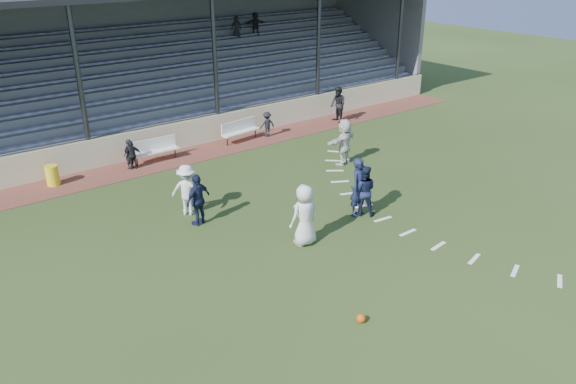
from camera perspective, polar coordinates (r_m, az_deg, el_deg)
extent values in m
plane|color=#2B3E19|center=(16.28, 5.43, -7.02)|extent=(90.00, 90.00, 0.00)
cube|color=brown|center=(24.21, -11.68, 3.28)|extent=(34.00, 2.00, 0.02)
cube|color=beige|center=(24.92, -12.89, 5.20)|extent=(34.00, 0.18, 1.20)
cube|color=silver|center=(23.91, -13.27, 3.99)|extent=(2.01, 0.43, 0.06)
cube|color=silver|center=(24.02, -13.55, 4.68)|extent=(2.00, 0.09, 0.54)
cylinder|color=#33353B|center=(23.69, -15.08, 3.01)|extent=(0.06, 0.06, 0.40)
cylinder|color=#33353B|center=(24.31, -11.40, 3.91)|extent=(0.06, 0.06, 0.40)
cube|color=silver|center=(25.88, -4.75, 6.08)|extent=(2.03, 0.65, 0.06)
cube|color=silver|center=(25.98, -5.04, 6.72)|extent=(1.99, 0.32, 0.54)
cylinder|color=#33353B|center=(25.44, -6.19, 5.15)|extent=(0.06, 0.06, 0.40)
cylinder|color=#33353B|center=(26.48, -3.34, 6.01)|extent=(0.06, 0.06, 0.40)
cylinder|color=yellow|center=(22.78, -22.81, 1.57)|extent=(0.48, 0.48, 0.76)
sphere|color=#C34C0B|center=(13.90, 7.44, -12.60)|extent=(0.22, 0.22, 0.22)
imported|color=silver|center=(16.69, 1.70, -2.35)|extent=(0.95, 0.64, 1.91)
imported|color=#151B39|center=(18.62, 7.22, 0.51)|extent=(0.83, 0.65, 2.00)
imported|color=#151B39|center=(18.71, 7.68, 0.15)|extent=(1.06, 1.06, 1.73)
imported|color=silver|center=(18.86, -10.20, 0.20)|extent=(1.23, 1.28, 1.75)
imported|color=#151B39|center=(18.13, -9.12, -0.76)|extent=(1.10, 0.72, 1.73)
imported|color=silver|center=(23.08, 5.72, 5.12)|extent=(1.85, 0.96, 1.90)
imported|color=black|center=(28.66, 5.09, 8.82)|extent=(0.85, 1.00, 1.81)
imported|color=black|center=(23.39, -15.86, 3.75)|extent=(0.53, 0.45, 1.23)
imported|color=black|center=(23.32, -15.51, 3.64)|extent=(0.73, 0.41, 1.17)
imported|color=black|center=(26.44, -2.14, 6.90)|extent=(0.81, 0.52, 1.18)
cube|color=slate|center=(25.40, -13.43, 5.50)|extent=(34.00, 0.80, 1.20)
cube|color=#8592A0|center=(25.30, -13.67, 6.95)|extent=(33.00, 0.28, 0.10)
cube|color=slate|center=(26.04, -14.23, 6.34)|extent=(34.00, 0.80, 1.60)
cube|color=#8592A0|center=(25.90, -14.51, 8.18)|extent=(33.00, 0.28, 0.10)
cube|color=slate|center=(26.69, -14.99, 7.13)|extent=(34.00, 0.80, 2.00)
cube|color=#8592A0|center=(26.51, -15.32, 9.35)|extent=(33.00, 0.28, 0.10)
cube|color=slate|center=(27.36, -15.72, 7.89)|extent=(34.00, 0.80, 2.40)
cube|color=#8592A0|center=(27.15, -16.10, 10.46)|extent=(33.00, 0.28, 0.10)
cube|color=slate|center=(28.03, -16.41, 8.60)|extent=(34.00, 0.80, 2.80)
cube|color=#8592A0|center=(27.79, -16.84, 11.52)|extent=(33.00, 0.28, 0.10)
cube|color=slate|center=(28.70, -17.08, 9.29)|extent=(34.00, 0.80, 3.20)
cube|color=#8592A0|center=(28.45, -17.56, 12.53)|extent=(33.00, 0.28, 0.10)
cube|color=slate|center=(29.39, -17.71, 9.94)|extent=(34.00, 0.80, 3.60)
cube|color=#8592A0|center=(29.13, -18.25, 13.49)|extent=(33.00, 0.28, 0.10)
cube|color=slate|center=(30.08, -18.32, 10.55)|extent=(34.00, 0.80, 4.00)
cube|color=#8592A0|center=(29.81, -18.91, 14.41)|extent=(33.00, 0.28, 0.10)
cube|color=slate|center=(30.78, -18.91, 11.14)|extent=(34.00, 0.80, 4.40)
cube|color=#8592A0|center=(30.51, -19.55, 15.28)|extent=(33.00, 0.28, 0.10)
cube|color=slate|center=(31.16, -19.55, 13.09)|extent=(34.00, 0.40, 6.40)
cube|color=slate|center=(37.22, 8.63, 15.71)|extent=(0.30, 7.80, 6.40)
cylinder|color=#33353B|center=(23.28, -20.33, 9.82)|extent=(0.20, 0.20, 6.50)
cylinder|color=#33353B|center=(25.66, -7.39, 12.28)|extent=(0.20, 0.20, 6.50)
cylinder|color=#33353B|center=(29.11, 3.09, 13.80)|extent=(0.20, 0.20, 6.50)
cylinder|color=#33353B|center=(33.28, 11.23, 14.67)|extent=(0.20, 0.20, 6.50)
cylinder|color=#33353B|center=(24.73, -13.03, 6.63)|extent=(34.00, 0.05, 0.05)
imported|color=black|center=(32.32, -5.26, 16.40)|extent=(0.62, 0.48, 1.14)
imported|color=black|center=(33.01, -3.35, 16.71)|extent=(1.21, 0.75, 1.25)
cube|color=white|center=(24.72, 4.84, 4.12)|extent=(0.54, 0.61, 0.01)
cube|color=white|center=(23.65, 4.64, 3.20)|extent=(0.59, 0.56, 0.01)
cube|color=white|center=(22.59, 4.77, 2.18)|extent=(0.64, 0.51, 0.01)
cube|color=white|center=(21.56, 5.29, 1.06)|extent=(0.67, 0.44, 0.01)
cube|color=white|center=(20.57, 6.25, -0.14)|extent=(0.70, 0.37, 0.01)
cube|color=white|center=(19.65, 7.69, -1.41)|extent=(0.71, 0.29, 0.01)
cube|color=white|center=(18.82, 9.63, -2.73)|extent=(0.71, 0.21, 0.01)
cube|color=white|center=(18.12, 12.08, -4.04)|extent=(0.70, 0.12, 0.01)
cube|color=white|center=(17.56, 15.03, -5.31)|extent=(0.71, 0.21, 0.01)
cube|color=white|center=(17.18, 18.40, -6.46)|extent=(0.71, 0.29, 0.01)
cube|color=white|center=(16.99, 22.07, -7.42)|extent=(0.70, 0.37, 0.01)
cube|color=white|center=(16.99, 25.88, -8.14)|extent=(0.67, 0.44, 0.01)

